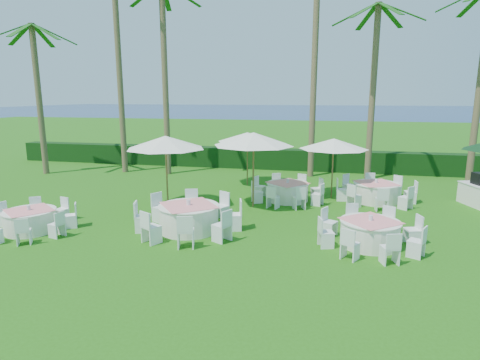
{
  "coord_description": "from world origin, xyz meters",
  "views": [
    {
      "loc": [
        2.99,
        -11.72,
        4.36
      ],
      "look_at": [
        -0.11,
        2.35,
        1.3
      ],
      "focal_mm": 30.0,
      "sensor_mm": 36.0,
      "label": 1
    }
  ],
  "objects_px": {
    "banquet_table_b": "(189,217)",
    "umbrella_c": "(247,137)",
    "banquet_table_a": "(30,220)",
    "banquet_table_e": "(288,191)",
    "banquet_table_c": "(370,232)",
    "banquet_table_f": "(376,192)",
    "umbrella_b": "(254,139)",
    "umbrella_a": "(166,142)",
    "umbrella_d": "(334,144)"
  },
  "relations": [
    {
      "from": "banquet_table_a",
      "to": "banquet_table_b",
      "type": "relative_size",
      "value": 0.83
    },
    {
      "from": "banquet_table_e",
      "to": "banquet_table_f",
      "type": "bearing_deg",
      "value": 9.85
    },
    {
      "from": "banquet_table_c",
      "to": "umbrella_b",
      "type": "distance_m",
      "value": 5.81
    },
    {
      "from": "banquet_table_b",
      "to": "banquet_table_f",
      "type": "relative_size",
      "value": 1.08
    },
    {
      "from": "banquet_table_f",
      "to": "banquet_table_c",
      "type": "bearing_deg",
      "value": -97.64
    },
    {
      "from": "banquet_table_e",
      "to": "umbrella_c",
      "type": "distance_m",
      "value": 3.95
    },
    {
      "from": "umbrella_c",
      "to": "banquet_table_e",
      "type": "bearing_deg",
      "value": -48.95
    },
    {
      "from": "umbrella_a",
      "to": "banquet_table_e",
      "type": "bearing_deg",
      "value": 26.15
    },
    {
      "from": "banquet_table_a",
      "to": "umbrella_a",
      "type": "xyz_separation_m",
      "value": [
        3.33,
        3.51,
        2.22
      ]
    },
    {
      "from": "banquet_table_c",
      "to": "banquet_table_f",
      "type": "xyz_separation_m",
      "value": [
        0.71,
        5.26,
        0.02
      ]
    },
    {
      "from": "banquet_table_c",
      "to": "banquet_table_e",
      "type": "xyz_separation_m",
      "value": [
        -2.89,
        4.64,
        0.0
      ]
    },
    {
      "from": "banquet_table_c",
      "to": "umbrella_a",
      "type": "xyz_separation_m",
      "value": [
        -7.35,
        2.44,
        2.2
      ]
    },
    {
      "from": "umbrella_a",
      "to": "umbrella_d",
      "type": "xyz_separation_m",
      "value": [
        6.27,
        3.1,
        -0.26
      ]
    },
    {
      "from": "umbrella_b",
      "to": "banquet_table_b",
      "type": "bearing_deg",
      "value": -115.08
    },
    {
      "from": "umbrella_b",
      "to": "umbrella_d",
      "type": "distance_m",
      "value": 3.75
    },
    {
      "from": "banquet_table_e",
      "to": "umbrella_b",
      "type": "relative_size",
      "value": 0.96
    },
    {
      "from": "banquet_table_a",
      "to": "banquet_table_f",
      "type": "xyz_separation_m",
      "value": [
        11.38,
        6.32,
        0.04
      ]
    },
    {
      "from": "banquet_table_a",
      "to": "banquet_table_e",
      "type": "height_order",
      "value": "banquet_table_e"
    },
    {
      "from": "banquet_table_b",
      "to": "umbrella_a",
      "type": "xyz_separation_m",
      "value": [
        -1.7,
        2.32,
        2.14
      ]
    },
    {
      "from": "banquet_table_a",
      "to": "umbrella_c",
      "type": "relative_size",
      "value": 0.97
    },
    {
      "from": "banquet_table_f",
      "to": "banquet_table_a",
      "type": "bearing_deg",
      "value": -150.96
    },
    {
      "from": "banquet_table_b",
      "to": "umbrella_c",
      "type": "bearing_deg",
      "value": 85.85
    },
    {
      "from": "umbrella_b",
      "to": "banquet_table_c",
      "type": "bearing_deg",
      "value": -39.39
    },
    {
      "from": "banquet_table_e",
      "to": "banquet_table_b",
      "type": "bearing_deg",
      "value": -121.5
    },
    {
      "from": "banquet_table_b",
      "to": "umbrella_b",
      "type": "distance_m",
      "value": 4.24
    },
    {
      "from": "umbrella_a",
      "to": "banquet_table_a",
      "type": "bearing_deg",
      "value": -133.5
    },
    {
      "from": "banquet_table_b",
      "to": "umbrella_c",
      "type": "height_order",
      "value": "umbrella_c"
    },
    {
      "from": "banquet_table_e",
      "to": "umbrella_b",
      "type": "height_order",
      "value": "umbrella_b"
    },
    {
      "from": "umbrella_b",
      "to": "banquet_table_f",
      "type": "bearing_deg",
      "value": 21.18
    },
    {
      "from": "banquet_table_c",
      "to": "banquet_table_b",
      "type": "bearing_deg",
      "value": 178.73
    },
    {
      "from": "banquet_table_f",
      "to": "umbrella_c",
      "type": "xyz_separation_m",
      "value": [
        -5.84,
        1.96,
        1.95
      ]
    },
    {
      "from": "banquet_table_b",
      "to": "umbrella_b",
      "type": "xyz_separation_m",
      "value": [
        1.53,
        3.26,
        2.24
      ]
    },
    {
      "from": "banquet_table_c",
      "to": "umbrella_d",
      "type": "distance_m",
      "value": 5.98
    },
    {
      "from": "banquet_table_c",
      "to": "umbrella_b",
      "type": "height_order",
      "value": "umbrella_b"
    },
    {
      "from": "umbrella_b",
      "to": "umbrella_d",
      "type": "xyz_separation_m",
      "value": [
        3.04,
        2.16,
        -0.36
      ]
    },
    {
      "from": "banquet_table_c",
      "to": "umbrella_d",
      "type": "bearing_deg",
      "value": 101.04
    },
    {
      "from": "banquet_table_e",
      "to": "banquet_table_f",
      "type": "xyz_separation_m",
      "value": [
        3.59,
        0.62,
        0.01
      ]
    },
    {
      "from": "banquet_table_c",
      "to": "banquet_table_e",
      "type": "height_order",
      "value": "banquet_table_e"
    },
    {
      "from": "banquet_table_b",
      "to": "banquet_table_f",
      "type": "distance_m",
      "value": 8.17
    },
    {
      "from": "banquet_table_b",
      "to": "umbrella_a",
      "type": "relative_size",
      "value": 1.14
    },
    {
      "from": "banquet_table_c",
      "to": "banquet_table_f",
      "type": "relative_size",
      "value": 0.94
    },
    {
      "from": "umbrella_c",
      "to": "umbrella_d",
      "type": "distance_m",
      "value": 4.39
    },
    {
      "from": "banquet_table_e",
      "to": "umbrella_d",
      "type": "distance_m",
      "value": 2.8
    },
    {
      "from": "banquet_table_e",
      "to": "umbrella_a",
      "type": "height_order",
      "value": "umbrella_a"
    },
    {
      "from": "banquet_table_e",
      "to": "banquet_table_c",
      "type": "bearing_deg",
      "value": -58.07
    },
    {
      "from": "banquet_table_a",
      "to": "banquet_table_f",
      "type": "distance_m",
      "value": 13.02
    },
    {
      "from": "banquet_table_a",
      "to": "umbrella_d",
      "type": "distance_m",
      "value": 11.82
    },
    {
      "from": "banquet_table_a",
      "to": "banquet_table_c",
      "type": "distance_m",
      "value": 10.73
    },
    {
      "from": "banquet_table_f",
      "to": "umbrella_d",
      "type": "distance_m",
      "value": 2.64
    },
    {
      "from": "umbrella_a",
      "to": "umbrella_c",
      "type": "relative_size",
      "value": 1.03
    }
  ]
}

